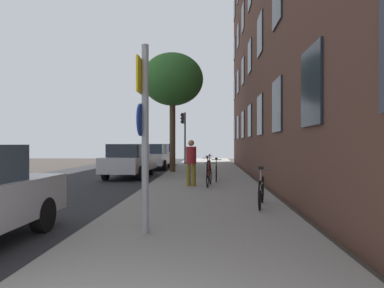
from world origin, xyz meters
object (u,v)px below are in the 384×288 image
bicycle_0 (261,191)px  bicycle_1 (209,176)px  traffic_light (184,129)px  bicycle_2 (216,172)px  bicycle_4 (209,165)px  sign_post (144,126)px  tree_near (173,80)px  car_1 (130,160)px  car_3 (163,153)px  car_2 (154,156)px  bicycle_3 (207,169)px  pedestrian_0 (191,160)px

bicycle_0 → bicycle_1: bicycle_0 is taller
traffic_light → bicycle_2: traffic_light is taller
bicycle_4 → traffic_light: bearing=103.9°
sign_post → bicycle_4: size_ratio=1.84×
tree_near → bicycle_0: 11.72m
tree_near → car_1: size_ratio=1.44×
bicycle_1 → bicycle_0: bearing=-72.3°
bicycle_4 → bicycle_1: bearing=-90.2°
bicycle_2 → traffic_light: bearing=100.4°
car_1 → car_3: bearing=90.4°
bicycle_0 → car_3: (-5.21, 20.74, 0.34)m
sign_post → car_2: (-2.43, 16.22, -1.11)m
bicycle_3 → bicycle_1: bearing=-88.6°
bicycle_4 → pedestrian_0: bearing=-96.5°
traffic_light → car_3: (-2.00, 3.04, -1.96)m
tree_near → car_1: tree_near is taller
bicycle_3 → car_3: car_3 is taller
tree_near → bicycle_0: (3.27, -10.26, -4.63)m
car_3 → bicycle_4: bearing=-70.1°
bicycle_3 → car_1: size_ratio=0.36×
tree_near → car_1: 5.17m
bicycle_0 → bicycle_3: size_ratio=1.05×
bicycle_2 → bicycle_4: (-0.28, 4.23, 0.00)m
traffic_light → bicycle_1: size_ratio=2.47×
car_1 → car_2: same height
bicycle_1 → car_2: bearing=110.1°
bicycle_3 → car_2: bearing=118.0°
tree_near → car_3: (-1.93, 10.48, -4.30)m
tree_near → bicycle_2: 6.98m
sign_post → bicycle_2: size_ratio=1.97×
sign_post → bicycle_3: sign_post is taller
car_3 → bicycle_0: bearing=-75.9°
sign_post → bicycle_3: (1.04, 9.72, -1.46)m
traffic_light → pedestrian_0: (1.29, -13.76, -1.73)m
bicycle_1 → bicycle_2: bearing=79.5°
traffic_light → bicycle_4: (1.96, -7.88, -2.30)m
tree_near → bicycle_4: (2.02, -0.44, -4.64)m
pedestrian_0 → car_2: size_ratio=0.37×
bicycle_3 → car_3: bearing=105.8°
sign_post → car_2: sign_post is taller
bicycle_0 → bicycle_3: bicycle_0 is taller
bicycle_0 → bicycle_4: bearing=97.2°
traffic_light → sign_post: bearing=-87.7°
pedestrian_0 → car_2: 10.14m
traffic_light → pedestrian_0: size_ratio=2.36×
bicycle_2 → bicycle_3: 1.61m
bicycle_2 → bicycle_1: bearing=-100.5°
tree_near → bicycle_2: bearing=-63.8°
bicycle_1 → tree_near: bearing=107.7°
bicycle_1 → bicycle_3: bearing=91.4°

